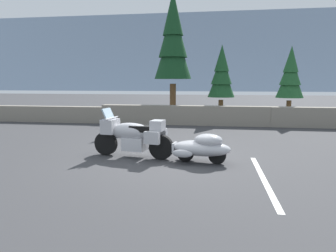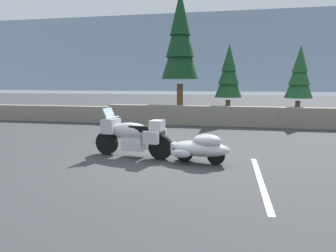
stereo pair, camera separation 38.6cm
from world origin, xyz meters
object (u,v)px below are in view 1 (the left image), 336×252
at_px(car_shaped_trailer, 202,147).
at_px(pine_tree_tall, 173,40).
at_px(touring_motorcycle, 132,135).
at_px(pine_tree_secondary, 222,74).
at_px(pine_tree_far_right, 290,75).

height_order(car_shaped_trailer, pine_tree_tall, pine_tree_tall).
relative_size(touring_motorcycle, pine_tree_secondary, 0.59).
bearing_deg(pine_tree_secondary, pine_tree_tall, 172.75).
relative_size(pine_tree_tall, pine_tree_secondary, 1.73).
bearing_deg(pine_tree_far_right, pine_tree_tall, -179.68).
distance_m(touring_motorcycle, pine_tree_tall, 8.98).
bearing_deg(pine_tree_secondary, car_shaped_trailer, -94.48).
xyz_separation_m(car_shaped_trailer, pine_tree_tall, (-1.88, 8.54, 3.80)).
height_order(touring_motorcycle, pine_tree_tall, pine_tree_tall).
relative_size(touring_motorcycle, car_shaped_trailer, 1.03).
relative_size(car_shaped_trailer, pine_tree_tall, 0.33).
bearing_deg(car_shaped_trailer, pine_tree_tall, 102.45).
bearing_deg(car_shaped_trailer, pine_tree_secondary, 85.52).
distance_m(car_shaped_trailer, pine_tree_far_right, 9.69).
bearing_deg(pine_tree_tall, pine_tree_far_right, 0.32).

